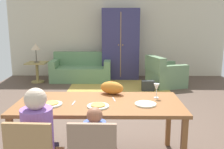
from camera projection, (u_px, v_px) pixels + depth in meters
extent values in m
cube|color=brown|center=(117.00, 111.00, 4.99)|extent=(6.77, 6.54, 0.02)
cube|color=beige|center=(116.00, 34.00, 7.97)|extent=(6.77, 0.10, 2.70)
cube|color=brown|center=(99.00, 104.00, 3.05)|extent=(1.99, 0.91, 0.04)
cube|color=brown|center=(12.00, 148.00, 2.75)|extent=(0.06, 0.06, 0.72)
cube|color=brown|center=(183.00, 149.00, 2.73)|extent=(0.06, 0.06, 0.72)
cube|color=brown|center=(34.00, 121.00, 3.52)|extent=(0.06, 0.06, 0.72)
cube|color=brown|center=(168.00, 121.00, 3.50)|extent=(0.06, 0.06, 0.72)
cylinder|color=white|center=(51.00, 104.00, 2.93)|extent=(0.25, 0.25, 0.02)
cylinder|color=gold|center=(51.00, 103.00, 2.93)|extent=(0.17, 0.17, 0.01)
cylinder|color=silver|center=(98.00, 106.00, 2.87)|extent=(0.25, 0.25, 0.02)
cylinder|color=gold|center=(98.00, 105.00, 2.86)|extent=(0.17, 0.17, 0.01)
cylinder|color=silver|center=(145.00, 104.00, 2.94)|extent=(0.25, 0.25, 0.02)
cylinder|color=silver|center=(156.00, 98.00, 3.21)|extent=(0.06, 0.06, 0.01)
cylinder|color=silver|center=(156.00, 94.00, 3.20)|extent=(0.01, 0.01, 0.09)
cone|color=silver|center=(157.00, 87.00, 3.18)|extent=(0.07, 0.07, 0.09)
cube|color=silver|center=(74.00, 103.00, 3.00)|extent=(0.03, 0.15, 0.01)
cube|color=silver|center=(114.00, 99.00, 3.14)|extent=(0.04, 0.17, 0.01)
cube|color=#AC7B4B|center=(28.00, 146.00, 2.17)|extent=(0.42, 0.06, 0.42)
cylinder|color=#9262C2|center=(38.00, 132.00, 2.41)|extent=(0.30, 0.30, 0.46)
sphere|color=beige|center=(35.00, 99.00, 2.34)|extent=(0.21, 0.21, 0.21)
cube|color=#9C755C|center=(92.00, 147.00, 2.16)|extent=(0.42, 0.05, 0.42)
cylinder|color=#465FB0|center=(95.00, 138.00, 2.41)|extent=(0.22, 0.22, 0.33)
sphere|color=#A8674B|center=(95.00, 115.00, 2.37)|extent=(0.15, 0.15, 0.15)
ellipsoid|color=orange|center=(112.00, 88.00, 3.37)|extent=(0.36, 0.26, 0.17)
cube|color=#BA9743|center=(118.00, 87.00, 6.71)|extent=(2.60, 1.80, 0.01)
cube|color=#648C5E|center=(81.00, 74.00, 7.47)|extent=(1.72, 0.84, 0.42)
cube|color=#648C5E|center=(82.00, 58.00, 7.71)|extent=(1.72, 0.20, 0.40)
cube|color=#648C5E|center=(55.00, 63.00, 7.41)|extent=(0.18, 0.84, 0.20)
cube|color=#648C5E|center=(107.00, 63.00, 7.39)|extent=(0.18, 0.84, 0.20)
cube|color=#66865F|center=(166.00, 78.00, 6.85)|extent=(1.06, 1.07, 0.42)
cube|color=#66865F|center=(155.00, 64.00, 6.67)|extent=(0.46, 0.87, 0.40)
cube|color=#66865F|center=(173.00, 69.00, 6.47)|extent=(0.85, 0.43, 0.20)
cube|color=#66865F|center=(161.00, 65.00, 7.10)|extent=(0.85, 0.43, 0.20)
cube|color=navy|center=(120.00, 44.00, 7.64)|extent=(1.10, 0.56, 2.10)
cube|color=gold|center=(121.00, 45.00, 7.37)|extent=(0.02, 0.01, 1.89)
sphere|color=gold|center=(119.00, 45.00, 7.36)|extent=(0.04, 0.04, 0.04)
sphere|color=gold|center=(123.00, 45.00, 7.36)|extent=(0.04, 0.04, 0.04)
cube|color=#9E884A|center=(37.00, 63.00, 7.21)|extent=(0.56, 0.56, 0.03)
cylinder|color=#9E884A|center=(37.00, 73.00, 7.27)|extent=(0.08, 0.08, 0.55)
cylinder|color=#9E884A|center=(38.00, 82.00, 7.32)|extent=(0.36, 0.36, 0.03)
cylinder|color=brown|center=(37.00, 62.00, 7.21)|extent=(0.16, 0.16, 0.02)
cylinder|color=brown|center=(36.00, 56.00, 7.17)|extent=(0.02, 0.02, 0.34)
cone|color=#D5B690|center=(36.00, 47.00, 7.12)|extent=(0.26, 0.26, 0.18)
cube|color=#262829|center=(148.00, 86.00, 6.38)|extent=(0.32, 0.16, 0.26)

